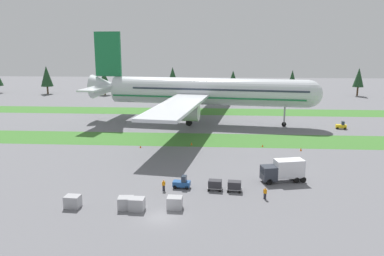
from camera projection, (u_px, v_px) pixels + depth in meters
ground_plane at (160, 217)px, 49.73m from camera, size 400.00×400.00×0.00m
grass_strip_near at (186, 139)px, 89.32m from camera, size 320.00×12.48×0.01m
grass_strip_far at (195, 111)px, 125.33m from camera, size 320.00×12.48×0.01m
airliner at (201, 91)px, 105.49m from camera, size 62.72×77.71×24.51m
baggage_tug at (182, 183)px, 59.55m from camera, size 2.72×1.56×1.97m
cargo_dolly_lead at (215, 184)px, 58.70m from camera, size 2.34×1.72×1.55m
cargo_dolly_second at (234, 185)px, 58.22m from camera, size 2.34×1.72×1.55m
catering_truck at (283, 170)px, 62.04m from camera, size 7.30×3.86×3.58m
pushback_tractor at (341, 126)px, 100.08m from camera, size 2.75×1.64×1.97m
ground_crew_marshaller at (164, 185)px, 58.38m from camera, size 0.46×0.39×1.74m
ground_crew_loader at (265, 193)px, 55.33m from camera, size 0.48×0.36×1.74m
uld_container_0 at (73, 201)px, 52.62m from camera, size 2.12×1.75×1.63m
uld_container_1 at (126, 203)px, 52.11m from camera, size 2.12×1.76×1.64m
uld_container_2 at (137, 204)px, 51.74m from camera, size 2.04×1.66×1.67m
uld_container_3 at (175, 203)px, 52.22m from camera, size 2.04×1.65×1.64m
taxiway_marker_0 at (192, 144)px, 84.55m from camera, size 0.44×0.44×0.57m
taxiway_marker_1 at (301, 149)px, 79.96m from camera, size 0.44×0.44×0.66m
taxiway_marker_2 at (263, 146)px, 83.09m from camera, size 0.44×0.44×0.52m
taxiway_marker_3 at (140, 147)px, 82.25m from camera, size 0.44×0.44×0.49m
distant_tree_line at (183, 78)px, 162.83m from camera, size 184.26×9.97×11.84m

